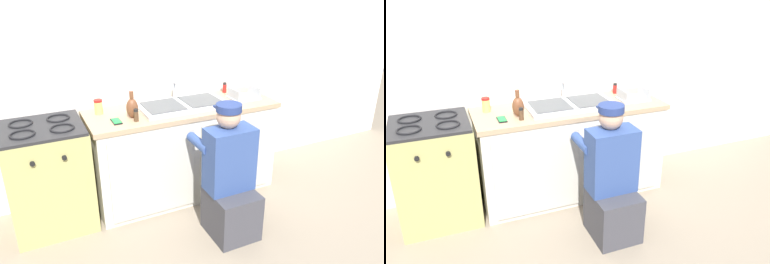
% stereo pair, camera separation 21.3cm
% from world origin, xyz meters
% --- Properties ---
extents(ground_plane, '(12.00, 12.00, 0.00)m').
position_xyz_m(ground_plane, '(0.00, 0.00, 0.00)').
color(ground_plane, gray).
extents(back_wall, '(6.00, 0.10, 2.50)m').
position_xyz_m(back_wall, '(0.00, 0.65, 1.25)').
color(back_wall, silver).
rests_on(back_wall, ground_plane).
extents(counter_cabinet, '(1.71, 0.62, 0.84)m').
position_xyz_m(counter_cabinet, '(0.00, 0.29, 0.42)').
color(counter_cabinet, silver).
rests_on(counter_cabinet, ground_plane).
extents(countertop, '(1.75, 0.62, 0.04)m').
position_xyz_m(countertop, '(0.00, 0.30, 0.86)').
color(countertop, tan).
rests_on(countertop, counter_cabinet).
extents(sink_double_basin, '(0.80, 0.44, 0.19)m').
position_xyz_m(sink_double_basin, '(0.00, 0.30, 0.90)').
color(sink_double_basin, silver).
rests_on(sink_double_basin, countertop).
extents(stove_range, '(0.63, 0.62, 0.91)m').
position_xyz_m(stove_range, '(-1.21, 0.30, 0.45)').
color(stove_range, tan).
rests_on(stove_range, ground_plane).
extents(plumber_person, '(0.42, 0.61, 1.10)m').
position_xyz_m(plumber_person, '(0.08, -0.44, 0.46)').
color(plumber_person, '#3F3F47').
rests_on(plumber_person, ground_plane).
extents(cell_phone, '(0.07, 0.14, 0.01)m').
position_xyz_m(cell_phone, '(-0.65, 0.18, 0.89)').
color(cell_phone, black).
rests_on(cell_phone, countertop).
extents(dish_rack_tray, '(0.28, 0.22, 0.11)m').
position_xyz_m(dish_rack_tray, '(0.63, 0.26, 0.91)').
color(dish_rack_tray, '#B2B7BC').
rests_on(dish_rack_tray, countertop).
extents(condiment_jar, '(0.07, 0.07, 0.13)m').
position_xyz_m(condiment_jar, '(-0.73, 0.43, 0.95)').
color(condiment_jar, '#DBB760').
rests_on(condiment_jar, countertop).
extents(spice_bottle_pepper, '(0.04, 0.04, 0.10)m').
position_xyz_m(spice_bottle_pepper, '(-0.49, 0.13, 0.94)').
color(spice_bottle_pepper, '#513823').
rests_on(spice_bottle_pepper, countertop).
extents(vase_decorative, '(0.10, 0.10, 0.23)m').
position_xyz_m(vase_decorative, '(-0.49, 0.22, 0.97)').
color(vase_decorative, brown).
rests_on(vase_decorative, countertop).
extents(spice_bottle_red, '(0.04, 0.04, 0.10)m').
position_xyz_m(spice_bottle_red, '(0.56, 0.51, 0.94)').
color(spice_bottle_red, red).
rests_on(spice_bottle_red, countertop).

